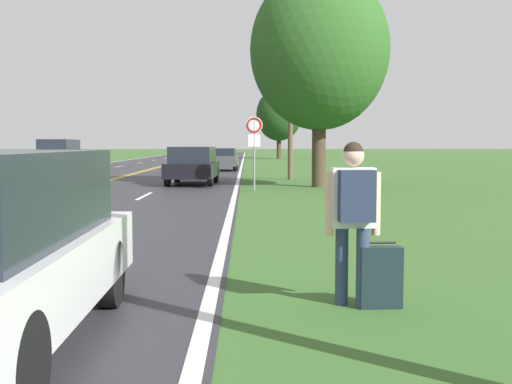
% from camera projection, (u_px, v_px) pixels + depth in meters
% --- Properties ---
extents(hitchhiker_person, '(0.59, 0.42, 1.73)m').
position_uv_depth(hitchhiker_person, '(354.00, 207.00, 6.62)').
color(hitchhiker_person, navy).
rests_on(hitchhiker_person, ground).
extents(suitcase, '(0.45, 0.18, 0.70)m').
position_uv_depth(suitcase, '(381.00, 277.00, 6.65)').
color(suitcase, '#19282D').
rests_on(suitcase, ground).
extents(traffic_sign, '(0.60, 0.10, 2.67)m').
position_uv_depth(traffic_sign, '(254.00, 135.00, 22.95)').
color(traffic_sign, gray).
rests_on(traffic_sign, ground).
extents(utility_pole_midground, '(1.80, 0.24, 7.72)m').
position_uv_depth(utility_pole_midground, '(291.00, 95.00, 30.18)').
color(utility_pole_midground, brown).
rests_on(utility_pole_midground, ground).
extents(tree_behind_sign, '(5.20, 5.20, 8.01)m').
position_uv_depth(tree_behind_sign, '(279.00, 115.00, 73.06)').
color(tree_behind_sign, '#473828').
rests_on(tree_behind_sign, ground).
extents(tree_far_back, '(5.42, 5.42, 8.46)m').
position_uv_depth(tree_far_back, '(320.00, 50.00, 24.92)').
color(tree_far_back, '#473828').
rests_on(tree_far_back, ground).
extents(car_black_suv_approaching, '(2.05, 4.53, 1.58)m').
position_uv_depth(car_black_suv_approaching, '(193.00, 164.00, 26.90)').
color(car_black_suv_approaching, black).
rests_on(car_black_suv_approaching, ground).
extents(car_silver_suv_mid_near, '(1.90, 4.80, 1.94)m').
position_uv_depth(car_silver_suv_mid_near, '(59.00, 157.00, 35.05)').
color(car_silver_suv_mid_near, black).
rests_on(car_silver_suv_mid_near, ground).
extents(car_dark_grey_hatchback_mid_far, '(2.00, 3.63, 1.42)m').
position_uv_depth(car_dark_grey_hatchback_mid_far, '(222.00, 158.00, 40.45)').
color(car_dark_grey_hatchback_mid_far, black).
rests_on(car_dark_grey_hatchback_mid_far, ground).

